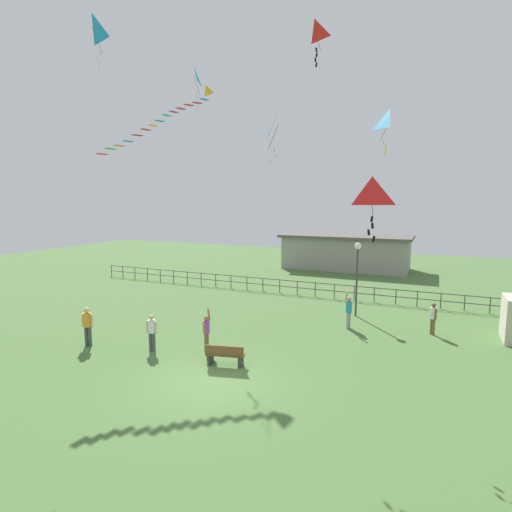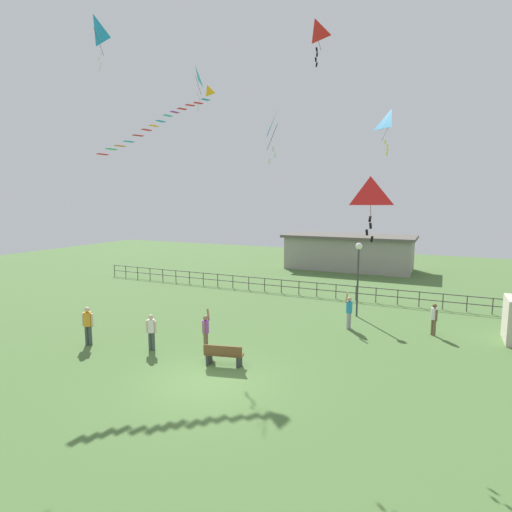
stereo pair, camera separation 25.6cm
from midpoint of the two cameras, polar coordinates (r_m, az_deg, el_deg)
name	(u,v)px [view 2 (the right image)]	position (r m, az deg, el deg)	size (l,w,h in m)	color
ground_plane	(209,382)	(14.88, -6.17, -17.22)	(80.00, 80.00, 0.00)	#4C7038
lamppost	(358,263)	(22.50, 14.57, -0.91)	(0.36, 0.36, 4.07)	#38383D
park_bench	(224,354)	(15.90, -4.13, -13.70)	(1.55, 0.76, 0.85)	brown
person_0	(349,310)	(20.63, 13.36, -7.45)	(0.34, 0.48, 1.88)	#99999E
person_1	(206,330)	(17.37, -6.70, -10.34)	(0.28, 0.47, 1.79)	brown
person_2	(88,323)	(19.26, -22.30, -8.78)	(0.51, 0.32, 1.72)	#3F4C47
person_3	(151,330)	(17.82, -14.16, -10.07)	(0.46, 0.29, 1.56)	#3F4C47
person_4	(434,317)	(20.93, 24.15, -7.89)	(0.30, 0.39, 1.53)	brown
kite_0	(94,29)	(23.41, -21.60, 27.67)	(1.23, 0.85, 2.50)	#198CD1
kite_1	(277,125)	(16.04, 3.50, 17.96)	(0.72, 0.93, 1.98)	#198CD1
kite_2	(370,193)	(13.97, 16.31, 8.52)	(1.06, 0.66, 2.15)	red
kite_3	(391,122)	(25.70, 18.80, 17.48)	(1.22, 1.16, 2.56)	#198CD1
kite_4	(315,31)	(21.18, 8.68, 28.92)	(1.01, 0.83, 2.01)	red
kite_5	(195,76)	(26.09, -8.27, 23.83)	(0.74, 1.19, 2.63)	#19B2B2
streamer_kite	(199,96)	(24.30, -7.69, 21.47)	(2.27, 7.29, 4.55)	yellow
waterfront_railing	(316,287)	(27.14, 8.77, -4.39)	(36.01, 0.06, 0.95)	#4C4742
pavilion_building	(349,252)	(38.60, 13.17, 0.58)	(11.71, 5.36, 3.18)	gray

